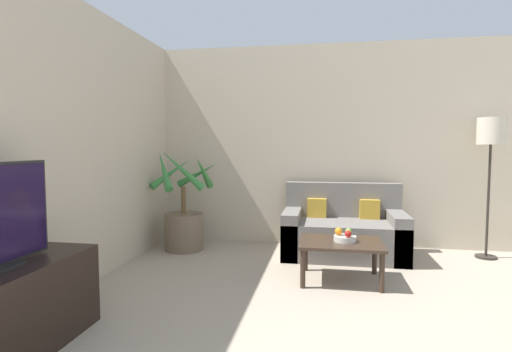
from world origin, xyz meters
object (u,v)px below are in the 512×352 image
Objects in this scene: coffee_table at (341,247)px; orange_fruit at (339,231)px; apple_green at (349,232)px; fruit_bowl at (345,239)px; sofa_loveseat at (343,232)px; potted_palm at (184,218)px; apple_red at (348,234)px; floor_lamp at (491,139)px.

coffee_table is 0.15m from orange_fruit.
orange_fruit is (-0.10, -0.03, 0.00)m from apple_green.
fruit_bowl is at bearing -4.46° from coffee_table.
potted_palm is at bearing -178.01° from sofa_loveseat.
apple_green is at bearing 30.76° from coffee_table.
apple_red and apple_green have the same top height.
floor_lamp is 2.21m from apple_green.
fruit_bowl is at bearing -18.55° from orange_fruit.
apple_green is (2.03, -0.84, 0.08)m from potted_palm.
sofa_loveseat is 0.96m from coffee_table.
orange_fruit is (-1.78, -1.11, -0.93)m from floor_lamp.
apple_red is at bearing -90.14° from sofa_loveseat.
sofa_loveseat is 21.27× the size of apple_red.
apple_green is (0.07, 0.04, 0.14)m from coffee_table.
potted_palm is 2.03m from sofa_loveseat.
potted_palm is 2.12m from orange_fruit.
fruit_bowl is at bearing -91.68° from sofa_loveseat.
potted_palm reaches higher than apple_green.
floor_lamp is at bearing 5.82° from sofa_loveseat.
floor_lamp is at bearing 32.74° from apple_green.
floor_lamp is at bearing 32.66° from coffee_table.
potted_palm is 0.78× the size of floor_lamp.
sofa_loveseat is 0.87× the size of floor_lamp.
potted_palm is at bearing 155.99° from fruit_bowl.
floor_lamp is 22.25× the size of orange_fruit.
orange_fruit is at bearing -164.89° from apple_green.
fruit_bowl is 3.23× the size of apple_green.
sofa_loveseat is 0.93m from apple_green.
fruit_bowl is at bearing -146.69° from floor_lamp.
apple_red is 0.12m from orange_fruit.
fruit_bowl is (0.04, -0.00, 0.08)m from coffee_table.
apple_green is at bearing 15.11° from orange_fruit.
sofa_loveseat is 0.96m from orange_fruit.
coffee_table is at bearing 134.83° from apple_red.
coffee_table is 0.17m from apple_red.
coffee_table is 11.86× the size of apple_green.
floor_lamp reaches higher than orange_fruit.
floor_lamp reaches higher than apple_red.
potted_palm is at bearing -176.26° from floor_lamp.
floor_lamp reaches higher than coffee_table.
apple_green is (0.01, -0.91, 0.20)m from sofa_loveseat.
fruit_bowl is at bearing -24.01° from potted_palm.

